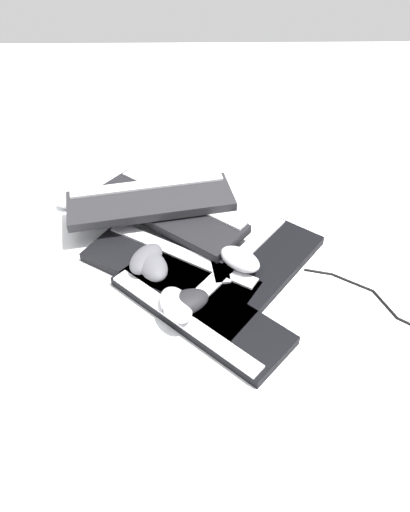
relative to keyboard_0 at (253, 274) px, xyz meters
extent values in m
plane|color=white|center=(-0.14, 0.00, -0.01)|extent=(3.20, 3.20, 0.00)
cube|color=black|center=(0.00, 0.00, 0.00)|extent=(0.39, 0.44, 0.02)
cube|color=silver|center=(-0.04, 0.03, 0.01)|extent=(0.29, 0.35, 0.01)
cube|color=#232326|center=(-0.16, 0.16, 0.00)|extent=(0.21, 0.46, 0.02)
cube|color=#B2B5BA|center=(-0.10, 0.16, 0.01)|extent=(0.09, 0.42, 0.01)
cube|color=black|center=(-0.21, 0.01, 0.00)|extent=(0.45, 0.36, 0.02)
cube|color=silver|center=(-0.18, 0.06, 0.01)|extent=(0.37, 0.25, 0.01)
cube|color=black|center=(-0.13, -0.11, 0.00)|extent=(0.43, 0.41, 0.02)
cube|color=silver|center=(-0.17, -0.15, 0.01)|extent=(0.34, 0.31, 0.01)
cube|color=black|center=(-0.21, 0.22, 0.03)|extent=(0.44, 0.39, 0.02)
cube|color=silver|center=(-0.18, 0.26, 0.04)|extent=(0.35, 0.29, 0.01)
cube|color=#232326|center=(-0.26, 0.22, 0.06)|extent=(0.46, 0.23, 0.02)
cube|color=silver|center=(-0.27, 0.28, 0.07)|extent=(0.42, 0.12, 0.01)
ellipsoid|color=#4C4C51|center=(-0.26, 0.02, 0.04)|extent=(0.11, 0.13, 0.04)
ellipsoid|color=#B7B7BC|center=(-0.03, 0.02, 0.04)|extent=(0.13, 0.12, 0.04)
ellipsoid|color=silver|center=(-0.49, 0.31, 0.01)|extent=(0.13, 0.11, 0.04)
ellipsoid|color=#B7B7BC|center=(-0.18, -0.13, 0.04)|extent=(0.10, 0.13, 0.04)
ellipsoid|color=black|center=(-0.16, -0.12, 0.04)|extent=(0.13, 0.11, 0.04)
ellipsoid|color=#4C4C51|center=(-0.24, -0.01, 0.04)|extent=(0.10, 0.13, 0.04)
cylinder|color=black|center=(0.17, 0.02, -0.01)|extent=(0.06, 0.02, 0.01)
cylinder|color=black|center=(0.24, -0.02, -0.01)|extent=(0.09, 0.07, 0.01)
cylinder|color=black|center=(0.30, -0.09, -0.01)|extent=(0.04, 0.09, 0.01)
sphere|color=black|center=(0.13, 0.02, -0.01)|extent=(0.01, 0.01, 0.01)
sphere|color=black|center=(0.20, 0.01, -0.01)|extent=(0.01, 0.01, 0.01)
sphere|color=black|center=(0.28, -0.05, -0.01)|extent=(0.01, 0.01, 0.01)
sphere|color=black|center=(0.32, -0.13, -0.01)|extent=(0.01, 0.01, 0.01)
camera|label=1|loc=(-0.13, -0.86, 0.86)|focal=35.00mm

